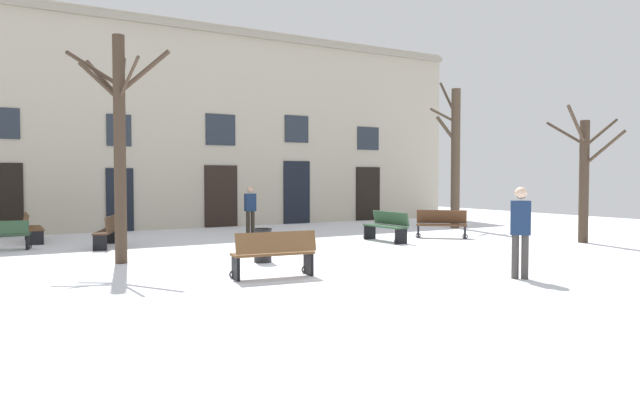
% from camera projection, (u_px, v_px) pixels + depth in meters
% --- Properties ---
extents(ground_plane, '(37.84, 37.84, 0.00)m').
position_uv_depth(ground_plane, '(363.00, 259.00, 14.14)').
color(ground_plane, white).
extents(building_facade, '(23.65, 0.60, 8.08)m').
position_uv_depth(building_facade, '(212.00, 125.00, 23.15)').
color(building_facade, '#BCB29E').
rests_on(building_facade, ground).
extents(tree_foreground, '(2.03, 2.14, 5.25)m').
position_uv_depth(tree_foreground, '(119.00, 137.00, 13.34)').
color(tree_foreground, '#423326').
rests_on(tree_foreground, ground).
extents(tree_center, '(3.02, 2.46, 4.07)m').
position_uv_depth(tree_center, '(585.00, 175.00, 17.58)').
color(tree_center, '#423326').
rests_on(tree_center, ground).
extents(tree_right_of_center, '(1.66, 1.13, 5.82)m').
position_uv_depth(tree_right_of_center, '(455.00, 155.00, 22.71)').
color(tree_right_of_center, '#4C3D2D').
rests_on(tree_right_of_center, ground).
extents(litter_bin, '(0.43, 0.43, 0.80)m').
position_uv_depth(litter_bin, '(263.00, 245.00, 13.57)').
color(litter_bin, black).
rests_on(litter_bin, ground).
extents(bench_near_lamp, '(0.51, 1.77, 0.93)m').
position_uv_depth(bench_near_lamp, '(386.00, 226.00, 17.97)').
color(bench_near_lamp, '#2D4C33').
rests_on(bench_near_lamp, ground).
extents(bench_back_to_back_right, '(1.51, 1.42, 0.92)m').
position_uv_depth(bench_back_to_back_right, '(441.00, 224.00, 19.06)').
color(bench_back_to_back_right, '#51331E').
rests_on(bench_back_to_back_right, ground).
extents(bench_by_litter_bin, '(1.72, 0.68, 0.93)m').
position_uv_depth(bench_by_litter_bin, '(274.00, 254.00, 11.47)').
color(bench_by_litter_bin, brown).
rests_on(bench_by_litter_bin, ground).
extents(bench_facing_shops, '(0.54, 1.89, 0.90)m').
position_uv_depth(bench_facing_shops, '(31.00, 227.00, 17.76)').
color(bench_facing_shops, brown).
rests_on(bench_facing_shops, ground).
extents(bench_far_corner, '(1.07, 1.90, 0.91)m').
position_uv_depth(bench_far_corner, '(109.00, 230.00, 16.54)').
color(bench_far_corner, '#3D2819').
rests_on(bench_far_corner, ground).
extents(person_crossing_plaza, '(0.38, 0.23, 1.67)m').
position_uv_depth(person_crossing_plaza, '(250.00, 208.00, 20.40)').
color(person_crossing_plaza, '#2D271E').
rests_on(person_crossing_plaza, ground).
extents(person_near_bench, '(0.42, 0.43, 1.81)m').
position_uv_depth(person_near_bench, '(520.00, 227.00, 11.32)').
color(person_near_bench, '#403D3A').
rests_on(person_near_bench, ground).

